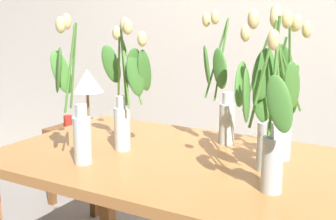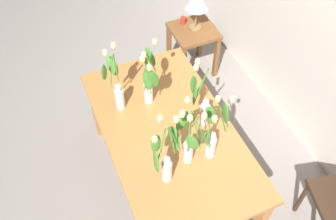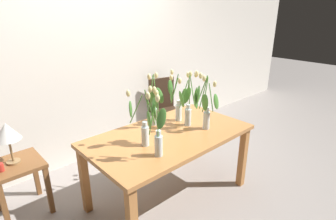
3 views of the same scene
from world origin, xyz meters
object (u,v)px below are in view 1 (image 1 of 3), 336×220
object	(u,v)px
tulip_vase_4	(126,95)
pillar_candle	(68,121)
dining_table	(193,181)
side_table	(89,142)
tulip_vase_2	(269,120)
table_lamp	(87,82)
tulip_vase_3	(281,111)
tulip_vase_5	(273,109)
tulip_vase_0	(76,114)
tulip_vase_1	(222,101)

from	to	relation	value
tulip_vase_4	pillar_candle	size ratio (longest dim) A/B	7.32
dining_table	side_table	distance (m)	1.46
tulip_vase_2	side_table	bearing A→B (deg)	148.40
tulip_vase_4	pillar_candle	world-z (taller)	tulip_vase_4
tulip_vase_2	table_lamp	xyz separation A→B (m)	(-1.55, 0.97, -0.12)
table_lamp	pillar_candle	xyz separation A→B (m)	(-0.12, -0.08, -0.27)
tulip_vase_3	pillar_candle	world-z (taller)	tulip_vase_3
tulip_vase_5	table_lamp	xyz separation A→B (m)	(-1.51, 0.77, -0.11)
tulip_vase_2	tulip_vase_5	bearing A→B (deg)	102.04
tulip_vase_3	tulip_vase_4	distance (m)	0.62
table_lamp	tulip_vase_5	bearing A→B (deg)	-27.09
tulip_vase_3	side_table	distance (m)	1.67
tulip_vase_3	tulip_vase_4	xyz separation A→B (m)	(-0.58, -0.23, 0.05)
side_table	tulip_vase_0	bearing A→B (deg)	-51.34
tulip_vase_2	side_table	xyz separation A→B (m)	(-1.54, 0.95, -0.54)
tulip_vase_4	tulip_vase_5	xyz separation A→B (m)	(0.59, 0.07, -0.01)
tulip_vase_5	pillar_candle	size ratio (longest dim) A/B	7.59
tulip_vase_0	tulip_vase_1	size ratio (longest dim) A/B	0.97
dining_table	pillar_candle	world-z (taller)	dining_table
dining_table	tulip_vase_4	world-z (taller)	tulip_vase_4
tulip_vase_4	tulip_vase_0	bearing A→B (deg)	-107.15
tulip_vase_1	tulip_vase_0	bearing A→B (deg)	-127.57
tulip_vase_2	pillar_candle	xyz separation A→B (m)	(-1.67, 0.89, -0.38)
tulip_vase_1	tulip_vase_4	bearing A→B (deg)	-139.14
tulip_vase_0	table_lamp	world-z (taller)	tulip_vase_0
tulip_vase_4	dining_table	bearing A→B (deg)	5.40
tulip_vase_0	tulip_vase_1	xyz separation A→B (m)	(0.38, 0.50, 0.00)
side_table	pillar_candle	distance (m)	0.21
tulip_vase_2	pillar_candle	distance (m)	1.93
tulip_vase_3	pillar_candle	distance (m)	1.74
dining_table	side_table	bearing A→B (deg)	146.71
tulip_vase_3	tulip_vase_5	bearing A→B (deg)	-85.93
tulip_vase_3	table_lamp	size ratio (longest dim) A/B	1.38
tulip_vase_0	tulip_vase_3	bearing A→B (deg)	35.02
dining_table	tulip_vase_5	distance (m)	0.43
dining_table	pillar_candle	size ratio (longest dim) A/B	21.33
tulip_vase_2	table_lamp	bearing A→B (deg)	148.01
tulip_vase_0	table_lamp	distance (m)	1.36
tulip_vase_1	dining_table	bearing A→B (deg)	-94.12
tulip_vase_2	tulip_vase_3	bearing A→B (deg)	98.50
dining_table	tulip_vase_4	xyz separation A→B (m)	(-0.30, -0.03, 0.33)
tulip_vase_1	side_table	world-z (taller)	tulip_vase_1
tulip_vase_0	side_table	bearing A→B (deg)	128.66
tulip_vase_1	tulip_vase_5	distance (m)	0.35
tulip_vase_3	dining_table	bearing A→B (deg)	-144.86
side_table	dining_table	bearing A→B (deg)	-33.29
tulip_vase_0	tulip_vase_4	world-z (taller)	tulip_vase_0
tulip_vase_0	tulip_vase_5	distance (m)	0.72
tulip_vase_0	dining_table	bearing A→B (deg)	34.93
table_lamp	pillar_candle	world-z (taller)	table_lamp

